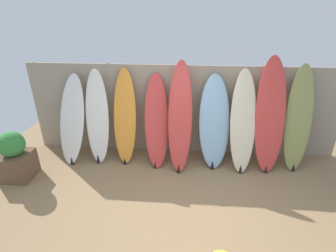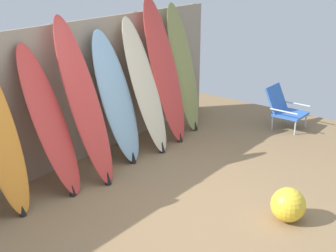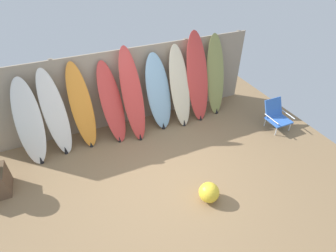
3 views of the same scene
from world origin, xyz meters
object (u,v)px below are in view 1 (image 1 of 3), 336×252
(surfboard_white_1, at_px, (97,118))
(surfboard_red_3, at_px, (156,122))
(surfboard_cream_6, at_px, (243,122))
(surfboard_olive_8, at_px, (298,120))
(planter_box, at_px, (15,157))
(surfboard_red_4, at_px, (180,118))
(surfboard_skyblue_5, at_px, (214,123))
(surfboard_white_0, at_px, (72,120))
(surfboard_orange_2, at_px, (125,117))
(surfboard_red_7, at_px, (270,116))

(surfboard_white_1, xyz_separation_m, surfboard_red_3, (1.13, -0.01, -0.03))
(surfboard_cream_6, bearing_deg, surfboard_olive_8, 4.91)
(surfboard_cream_6, xyz_separation_m, planter_box, (-3.97, -0.71, -0.47))
(surfboard_red_4, distance_m, surfboard_olive_8, 2.12)
(surfboard_skyblue_5, distance_m, planter_box, 3.57)
(surfboard_white_0, bearing_deg, surfboard_skyblue_5, 0.70)
(surfboard_white_0, height_order, surfboard_red_4, surfboard_red_4)
(surfboard_white_1, distance_m, surfboard_skyblue_5, 2.20)
(surfboard_white_1, xyz_separation_m, surfboard_orange_2, (0.52, 0.04, 0.01))
(surfboard_orange_2, height_order, surfboard_olive_8, surfboard_olive_8)
(surfboard_red_3, xyz_separation_m, surfboard_skyblue_5, (1.07, 0.01, 0.02))
(surfboard_orange_2, relative_size, planter_box, 1.98)
(surfboard_white_0, bearing_deg, surfboard_olive_8, 0.92)
(surfboard_cream_6, relative_size, surfboard_red_7, 0.88)
(surfboard_orange_2, bearing_deg, surfboard_olive_8, -0.17)
(surfboard_skyblue_5, bearing_deg, surfboard_orange_2, 178.50)
(surfboard_orange_2, distance_m, surfboard_red_7, 2.65)
(surfboard_white_1, xyz_separation_m, surfboard_skyblue_5, (2.20, -0.01, -0.02))
(planter_box, bearing_deg, surfboard_red_7, 9.58)
(surfboard_white_1, bearing_deg, surfboard_orange_2, 3.99)
(surfboard_cream_6, xyz_separation_m, surfboard_red_7, (0.47, 0.03, 0.12))
(surfboard_skyblue_5, height_order, surfboard_olive_8, surfboard_olive_8)
(surfboard_red_7, bearing_deg, surfboard_cream_6, -175.90)
(surfboard_white_1, height_order, surfboard_red_7, surfboard_red_7)
(planter_box, bearing_deg, surfboard_cream_6, 10.21)
(surfboard_skyblue_5, bearing_deg, planter_box, -167.54)
(surfboard_white_0, height_order, surfboard_red_3, surfboard_red_3)
(surfboard_red_4, bearing_deg, surfboard_cream_6, 2.15)
(surfboard_white_1, xyz_separation_m, planter_box, (-1.27, -0.77, -0.44))
(surfboard_red_4, bearing_deg, surfboard_white_0, 178.31)
(surfboard_skyblue_5, bearing_deg, surfboard_white_0, -179.30)
(surfboard_white_0, relative_size, surfboard_red_3, 0.98)
(surfboard_white_1, relative_size, surfboard_red_3, 1.04)
(surfboard_white_0, height_order, surfboard_cream_6, surfboard_cream_6)
(surfboard_red_4, distance_m, planter_box, 2.97)
(surfboard_red_7, bearing_deg, surfboard_white_1, 179.55)
(surfboard_white_1, height_order, surfboard_cream_6, surfboard_cream_6)
(surfboard_skyblue_5, xyz_separation_m, planter_box, (-3.47, -0.77, -0.43))
(surfboard_red_4, distance_m, surfboard_cream_6, 1.13)
(surfboard_olive_8, relative_size, planter_box, 2.14)
(surfboard_olive_8, bearing_deg, surfboard_white_0, -179.08)
(surfboard_white_0, distance_m, surfboard_red_3, 1.61)
(surfboard_red_4, xyz_separation_m, surfboard_skyblue_5, (0.63, 0.09, -0.12))
(surfboard_red_3, bearing_deg, surfboard_skyblue_5, 0.32)
(surfboard_cream_6, bearing_deg, surfboard_skyblue_5, 174.21)
(surfboard_red_3, height_order, surfboard_red_4, surfboard_red_4)
(surfboard_olive_8, bearing_deg, planter_box, -170.83)
(surfboard_red_4, xyz_separation_m, surfboard_cream_6, (1.13, 0.04, -0.07))
(surfboard_white_1, distance_m, planter_box, 1.55)
(surfboard_red_3, relative_size, surfboard_cream_6, 0.93)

